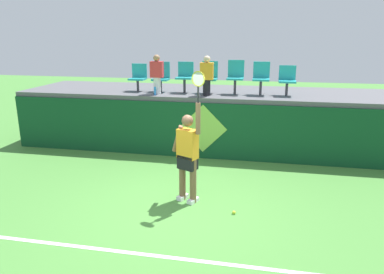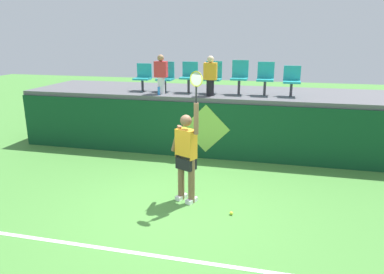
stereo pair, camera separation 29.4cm
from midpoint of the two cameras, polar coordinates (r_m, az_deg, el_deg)
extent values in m
plane|color=#478438|center=(6.99, -3.40, -11.19)|extent=(40.00, 40.00, 0.00)
cube|color=#0F4223|center=(9.51, 1.12, 1.05)|extent=(10.90, 0.20, 1.49)
cube|color=#56565B|center=(10.56, 2.37, 7.00)|extent=(10.90, 2.63, 0.12)
cube|color=white|center=(5.70, -7.52, -18.09)|extent=(9.81, 0.08, 0.01)
cube|color=white|center=(7.33, -2.67, -9.46)|extent=(0.22, 0.29, 0.08)
cube|color=white|center=(7.19, -1.02, -9.99)|extent=(0.22, 0.29, 0.08)
cylinder|color=brown|center=(7.17, -2.71, -6.51)|extent=(0.13, 0.13, 0.90)
cylinder|color=brown|center=(7.02, -1.04, -6.99)|extent=(0.13, 0.13, 0.90)
cube|color=black|center=(6.96, -1.91, -3.95)|extent=(0.42, 0.35, 0.28)
cube|color=orange|center=(6.85, -1.94, -1.09)|extent=(0.44, 0.36, 0.57)
sphere|color=brown|center=(6.73, -1.98, 2.59)|extent=(0.22, 0.22, 0.22)
cylinder|color=brown|center=(6.97, -3.51, -0.26)|extent=(0.27, 0.19, 0.55)
cylinder|color=brown|center=(6.57, -0.33, 2.91)|extent=(0.09, 0.09, 0.58)
cylinder|color=black|center=(6.49, -0.33, 6.70)|extent=(0.03, 0.03, 0.30)
torus|color=gold|center=(6.45, -0.34, 9.15)|extent=(0.27, 0.14, 0.28)
ellipsoid|color=silver|center=(6.45, -0.34, 9.15)|extent=(0.22, 0.11, 0.24)
sphere|color=#D1E533|center=(6.79, 5.38, -11.78)|extent=(0.07, 0.07, 0.07)
cylinder|color=#338CE5|center=(9.81, -6.73, 7.22)|extent=(0.06, 0.06, 0.22)
cylinder|color=#38383D|center=(10.55, -9.35, 8.01)|extent=(0.07, 0.07, 0.32)
cube|color=teal|center=(10.53, -9.40, 9.02)|extent=(0.44, 0.42, 0.05)
cube|color=teal|center=(10.68, -9.09, 10.33)|extent=(0.44, 0.04, 0.39)
cylinder|color=#38383D|center=(10.33, -5.77, 7.99)|extent=(0.07, 0.07, 0.33)
cube|color=teal|center=(10.31, -5.80, 9.03)|extent=(0.44, 0.42, 0.05)
cube|color=teal|center=(10.46, -5.54, 10.53)|extent=(0.44, 0.04, 0.46)
cylinder|color=#38383D|center=(10.15, -2.03, 8.09)|extent=(0.07, 0.07, 0.39)
cube|color=teal|center=(10.12, -2.05, 9.31)|extent=(0.44, 0.42, 0.05)
cube|color=teal|center=(10.29, -1.81, 10.69)|extent=(0.44, 0.04, 0.40)
cylinder|color=#38383D|center=(10.02, 1.80, 7.92)|extent=(0.07, 0.07, 0.37)
cube|color=teal|center=(9.99, 1.81, 9.10)|extent=(0.44, 0.42, 0.05)
cube|color=teal|center=(10.15, 2.00, 10.63)|extent=(0.44, 0.04, 0.45)
cylinder|color=#38383D|center=(9.93, 5.94, 7.87)|extent=(0.07, 0.07, 0.40)
cube|color=teal|center=(9.90, 5.98, 9.15)|extent=(0.44, 0.42, 0.05)
cube|color=teal|center=(10.06, 6.13, 10.71)|extent=(0.44, 0.04, 0.46)
cylinder|color=#38383D|center=(9.89, 9.93, 7.66)|extent=(0.07, 0.07, 0.39)
cube|color=teal|center=(9.86, 9.99, 8.92)|extent=(0.44, 0.42, 0.05)
cube|color=teal|center=(10.02, 10.09, 10.41)|extent=(0.44, 0.04, 0.43)
cylinder|color=#38383D|center=(9.90, 13.89, 7.34)|extent=(0.07, 0.07, 0.35)
cube|color=teal|center=(9.87, 13.97, 8.50)|extent=(0.44, 0.42, 0.05)
cube|color=teal|center=(10.04, 14.01, 9.85)|extent=(0.44, 0.04, 0.38)
cylinder|color=white|center=(10.00, -6.36, 8.06)|extent=(0.20, 0.20, 0.45)
cube|color=red|center=(9.95, -6.44, 10.56)|extent=(0.34, 0.20, 0.43)
sphere|color=#A87A56|center=(9.93, -6.49, 12.30)|extent=(0.18, 0.18, 0.18)
cylinder|color=black|center=(9.66, 1.44, 7.80)|extent=(0.20, 0.20, 0.42)
cube|color=orange|center=(9.61, 1.46, 10.35)|extent=(0.34, 0.20, 0.44)
sphere|color=beige|center=(9.59, 1.47, 12.19)|extent=(0.18, 0.18, 0.18)
cube|color=#0F4223|center=(9.63, 0.81, -3.37)|extent=(0.90, 0.01, 0.00)
plane|color=#8CC64C|center=(9.39, 0.83, 1.33)|extent=(1.27, 0.00, 1.27)
camera|label=1|loc=(0.15, -91.12, -0.32)|focal=33.77mm
camera|label=2|loc=(0.15, 88.88, 0.32)|focal=33.77mm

